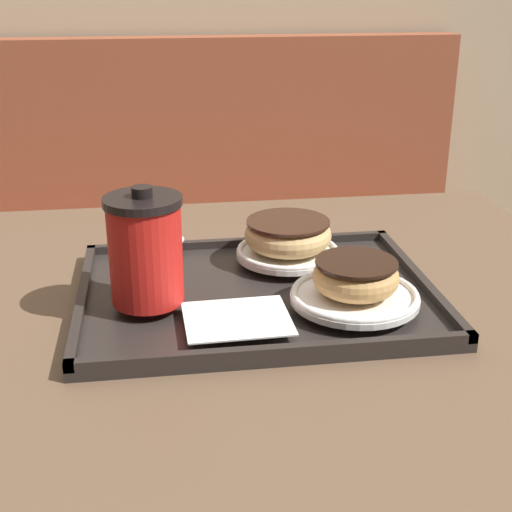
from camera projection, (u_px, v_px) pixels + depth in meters
name	position (u px, v px, depth m)	size (l,w,h in m)	color
booth_bench	(154.00, 311.00, 1.89)	(1.65, 0.44, 1.00)	brown
cafe_table	(246.00, 409.00, 1.01)	(1.05, 0.90, 0.74)	brown
serving_tray	(256.00, 295.00, 0.96)	(0.47, 0.36, 0.02)	#282321
napkin_paper	(237.00, 318.00, 0.86)	(0.13, 0.11, 0.00)	white
coffee_cup_front	(145.00, 249.00, 0.88)	(0.10, 0.10, 0.15)	red
plate_with_chocolate_donut	(355.00, 296.00, 0.90)	(0.16, 0.16, 0.01)	white
donut_chocolate_glazed	(356.00, 276.00, 0.89)	(0.11, 0.11, 0.04)	tan
plate_with_plain_donut	(288.00, 252.00, 1.04)	(0.15, 0.15, 0.01)	white
donut_plain	(288.00, 234.00, 1.03)	(0.13, 0.13, 0.04)	#DBB270
spoon	(177.00, 244.00, 1.08)	(0.02, 0.14, 0.01)	silver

